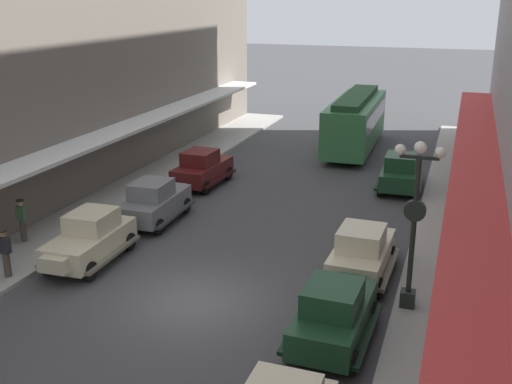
{
  "coord_description": "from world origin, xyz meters",
  "views": [
    {
      "loc": [
        7.47,
        -15.72,
        9.25
      ],
      "look_at": [
        0.0,
        6.0,
        1.8
      ],
      "focal_mm": 42.96,
      "sensor_mm": 36.0,
      "label": 1
    }
  ],
  "objects_px": {
    "parked_car_6": "(362,251)",
    "parked_car_5": "(334,312)",
    "parked_car_0": "(154,200)",
    "parked_car_3": "(202,167)",
    "parked_car_1": "(400,171)",
    "pedestrian_0": "(5,253)",
    "fire_hydrant": "(89,221)",
    "streetcar": "(355,120)",
    "lamp_post_with_clock": "(414,219)",
    "parked_car_4": "(90,237)",
    "pedestrian_1": "(22,220)"
  },
  "relations": [
    {
      "from": "parked_car_1",
      "to": "parked_car_4",
      "type": "relative_size",
      "value": 1.0
    },
    {
      "from": "parked_car_3",
      "to": "lamp_post_with_clock",
      "type": "bearing_deg",
      "value": -41.42
    },
    {
      "from": "parked_car_1",
      "to": "pedestrian_1",
      "type": "bearing_deg",
      "value": -137.57
    },
    {
      "from": "fire_hydrant",
      "to": "pedestrian_0",
      "type": "height_order",
      "value": "pedestrian_0"
    },
    {
      "from": "pedestrian_1",
      "to": "lamp_post_with_clock",
      "type": "bearing_deg",
      "value": -1.9
    },
    {
      "from": "fire_hydrant",
      "to": "parked_car_4",
      "type": "bearing_deg",
      "value": -54.93
    },
    {
      "from": "parked_car_5",
      "to": "lamp_post_with_clock",
      "type": "relative_size",
      "value": 0.83
    },
    {
      "from": "lamp_post_with_clock",
      "to": "parked_car_5",
      "type": "bearing_deg",
      "value": -125.04
    },
    {
      "from": "parked_car_1",
      "to": "parked_car_6",
      "type": "xyz_separation_m",
      "value": [
        -0.14,
        -10.4,
        0.0
      ]
    },
    {
      "from": "streetcar",
      "to": "fire_hydrant",
      "type": "distance_m",
      "value": 19.08
    },
    {
      "from": "parked_car_1",
      "to": "parked_car_6",
      "type": "height_order",
      "value": "same"
    },
    {
      "from": "parked_car_0",
      "to": "streetcar",
      "type": "relative_size",
      "value": 0.44
    },
    {
      "from": "parked_car_6",
      "to": "pedestrian_0",
      "type": "bearing_deg",
      "value": -159.54
    },
    {
      "from": "parked_car_0",
      "to": "parked_car_6",
      "type": "height_order",
      "value": "same"
    },
    {
      "from": "parked_car_1",
      "to": "pedestrian_0",
      "type": "relative_size",
      "value": 2.57
    },
    {
      "from": "pedestrian_1",
      "to": "parked_car_0",
      "type": "bearing_deg",
      "value": 47.38
    },
    {
      "from": "parked_car_3",
      "to": "pedestrian_0",
      "type": "relative_size",
      "value": 2.58
    },
    {
      "from": "parked_car_1",
      "to": "streetcar",
      "type": "distance_m",
      "value": 8.24
    },
    {
      "from": "lamp_post_with_clock",
      "to": "parked_car_0",
      "type": "bearing_deg",
      "value": 158.2
    },
    {
      "from": "lamp_post_with_clock",
      "to": "pedestrian_0",
      "type": "distance_m",
      "value": 13.32
    },
    {
      "from": "parked_car_4",
      "to": "parked_car_5",
      "type": "height_order",
      "value": "same"
    },
    {
      "from": "parked_car_1",
      "to": "parked_car_6",
      "type": "relative_size",
      "value": 1.0
    },
    {
      "from": "parked_car_6",
      "to": "fire_hydrant",
      "type": "height_order",
      "value": "parked_car_6"
    },
    {
      "from": "parked_car_5",
      "to": "parked_car_6",
      "type": "distance_m",
      "value": 4.43
    },
    {
      "from": "parked_car_0",
      "to": "parked_car_1",
      "type": "relative_size",
      "value": 1.0
    },
    {
      "from": "parked_car_0",
      "to": "parked_car_3",
      "type": "bearing_deg",
      "value": 91.96
    },
    {
      "from": "parked_car_6",
      "to": "lamp_post_with_clock",
      "type": "height_order",
      "value": "lamp_post_with_clock"
    },
    {
      "from": "lamp_post_with_clock",
      "to": "pedestrian_0",
      "type": "bearing_deg",
      "value": -170.03
    },
    {
      "from": "streetcar",
      "to": "pedestrian_1",
      "type": "xyz_separation_m",
      "value": [
        -9.34,
        -19.17,
        -0.89
      ]
    },
    {
      "from": "parked_car_1",
      "to": "parked_car_5",
      "type": "relative_size",
      "value": 1.0
    },
    {
      "from": "parked_car_1",
      "to": "fire_hydrant",
      "type": "relative_size",
      "value": 5.24
    },
    {
      "from": "streetcar",
      "to": "parked_car_0",
      "type": "bearing_deg",
      "value": -110.63
    },
    {
      "from": "streetcar",
      "to": "lamp_post_with_clock",
      "type": "relative_size",
      "value": 1.87
    },
    {
      "from": "parked_car_1",
      "to": "fire_hydrant",
      "type": "distance_m",
      "value": 15.05
    },
    {
      "from": "parked_car_0",
      "to": "fire_hydrant",
      "type": "relative_size",
      "value": 5.24
    },
    {
      "from": "parked_car_4",
      "to": "parked_car_3",
      "type": "bearing_deg",
      "value": 89.66
    },
    {
      "from": "fire_hydrant",
      "to": "pedestrian_1",
      "type": "bearing_deg",
      "value": -136.39
    },
    {
      "from": "parked_car_5",
      "to": "parked_car_6",
      "type": "bearing_deg",
      "value": 89.8
    },
    {
      "from": "parked_car_5",
      "to": "parked_car_4",
      "type": "bearing_deg",
      "value": 165.17
    },
    {
      "from": "pedestrian_0",
      "to": "parked_car_6",
      "type": "bearing_deg",
      "value": 20.46
    },
    {
      "from": "streetcar",
      "to": "parked_car_6",
      "type": "bearing_deg",
      "value": -79.01
    },
    {
      "from": "parked_car_6",
      "to": "parked_car_5",
      "type": "bearing_deg",
      "value": -90.2
    },
    {
      "from": "parked_car_1",
      "to": "lamp_post_with_clock",
      "type": "relative_size",
      "value": 0.83
    },
    {
      "from": "streetcar",
      "to": "lamp_post_with_clock",
      "type": "bearing_deg",
      "value": -75.18
    },
    {
      "from": "fire_hydrant",
      "to": "parked_car_6",
      "type": "bearing_deg",
      "value": -1.46
    },
    {
      "from": "parked_car_6",
      "to": "streetcar",
      "type": "distance_m",
      "value": 18.11
    },
    {
      "from": "lamp_post_with_clock",
      "to": "pedestrian_1",
      "type": "bearing_deg",
      "value": 178.1
    },
    {
      "from": "parked_car_0",
      "to": "fire_hydrant",
      "type": "bearing_deg",
      "value": -129.33
    },
    {
      "from": "parked_car_1",
      "to": "streetcar",
      "type": "bearing_deg",
      "value": 116.04
    },
    {
      "from": "parked_car_3",
      "to": "parked_car_4",
      "type": "height_order",
      "value": "same"
    }
  ]
}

